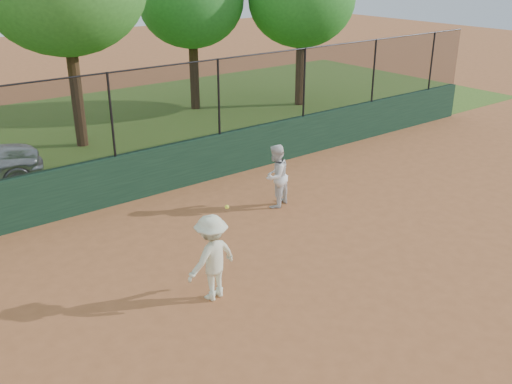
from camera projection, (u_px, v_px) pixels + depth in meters
ground at (297, 305)px, 9.91m from camera, size 80.00×80.00×0.00m
back_wall at (137, 175)px, 14.06m from camera, size 26.00×0.20×1.20m
grass_strip at (55, 141)px, 18.68m from camera, size 36.00×12.00×0.01m
player_second at (276, 176)px, 13.54m from camera, size 0.91×0.82×1.54m
player_main at (212, 258)px, 9.85m from camera, size 1.10×0.75×1.77m
fence_assembly at (130, 111)px, 13.42m from camera, size 26.00×0.06×2.00m
tree_3 at (191, 1)px, 21.07m from camera, size 4.04×3.67×5.83m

